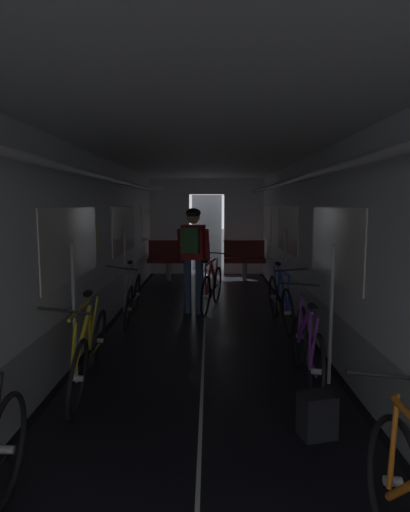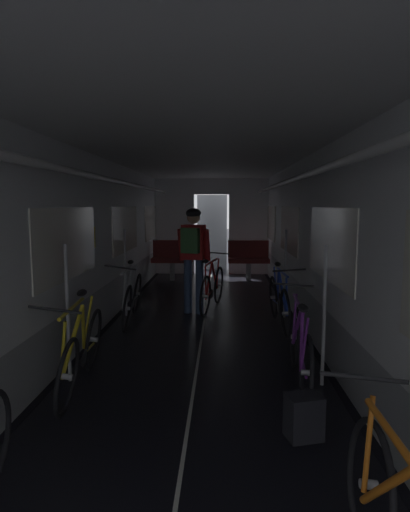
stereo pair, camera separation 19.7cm
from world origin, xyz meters
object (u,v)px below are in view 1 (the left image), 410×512
at_px(bicycle_purple, 307,347).
at_px(bicycle_blue, 280,301).
at_px(bench_seat_far_right, 244,256).
at_px(bicycle_red_in_aisle, 212,287).
at_px(bench_seat_far_left, 168,256).
at_px(bicycle_silver, 132,298).
at_px(person_cyclist_aisle, 193,249).
at_px(bicycle_yellow, 89,352).
at_px(backpack_on_floor, 317,415).

xyz_separation_m(bicycle_purple, bicycle_blue, (0.07, 2.08, -0.00)).
xyz_separation_m(bench_seat_far_right, bicycle_red_in_aisle, (-0.79, -2.92, -0.18)).
bearing_deg(bicycle_purple, bench_seat_far_left, 107.93).
bearing_deg(bicycle_purple, bicycle_silver, 133.11).
bearing_deg(bicycle_blue, bench_seat_far_right, 93.10).
bearing_deg(bicycle_purple, person_cyclist_aisle, 113.70).
relative_size(bicycle_silver, bicycle_purple, 1.00).
bearing_deg(bicycle_red_in_aisle, bicycle_silver, -146.68).
bearing_deg(person_cyclist_aisle, bicycle_yellow, -106.72).
bearing_deg(bench_seat_far_right, person_cyclist_aisle, -108.93).
height_order(bench_seat_far_right, bicycle_red_in_aisle, bench_seat_far_right).
relative_size(bicycle_purple, backpack_on_floor, 4.97).
relative_size(bicycle_yellow, person_cyclist_aisle, 0.98).
xyz_separation_m(bicycle_silver, person_cyclist_aisle, (0.91, 0.53, 0.69)).
bearing_deg(bicycle_blue, bicycle_red_in_aisle, 134.78).
xyz_separation_m(bench_seat_far_left, bicycle_silver, (-0.20, -3.72, -0.19)).
bearing_deg(bench_seat_far_left, person_cyclist_aisle, -77.51).
bearing_deg(bicycle_blue, person_cyclist_aisle, 150.47).
distance_m(person_cyclist_aisle, bicycle_red_in_aisle, 0.80).
bearing_deg(bicycle_silver, bicycle_purple, -46.89).
height_order(bench_seat_far_right, bicycle_yellow, bicycle_yellow).
distance_m(bench_seat_far_right, bicycle_silver, 4.22).
distance_m(bicycle_yellow, bicycle_blue, 3.12).
bearing_deg(bench_seat_far_left, bicycle_purple, -72.07).
bearing_deg(bicycle_red_in_aisle, bench_seat_far_right, 74.89).
height_order(bench_seat_far_left, bicycle_purple, bench_seat_far_left).
distance_m(bicycle_purple, backpack_on_floor, 1.00).
distance_m(bicycle_purple, person_cyclist_aisle, 3.15).
relative_size(bicycle_blue, bicycle_red_in_aisle, 1.01).
relative_size(bicycle_blue, person_cyclist_aisle, 0.98).
xyz_separation_m(bench_seat_far_left, person_cyclist_aisle, (0.71, -3.19, 0.50)).
bearing_deg(bicycle_silver, bicycle_blue, -5.49).
relative_size(bench_seat_far_right, person_cyclist_aisle, 0.57).
height_order(bench_seat_far_left, bicycle_silver, bicycle_silver).
bearing_deg(bicycle_yellow, bench_seat_far_left, 88.29).
bearing_deg(bicycle_silver, backpack_on_floor, -58.40).
xyz_separation_m(bicycle_purple, bicycle_red_in_aisle, (-0.93, 3.08, 0.00)).
bearing_deg(backpack_on_floor, bicycle_blue, 86.05).
bearing_deg(bicycle_purple, bicycle_blue, 88.06).
relative_size(person_cyclist_aisle, bicycle_red_in_aisle, 1.04).
xyz_separation_m(bench_seat_far_right, backpack_on_floor, (0.00, -6.97, -0.40)).
bearing_deg(bench_seat_far_left, bicycle_silver, -93.08).
relative_size(bench_seat_far_left, person_cyclist_aisle, 0.57).
bearing_deg(backpack_on_floor, bicycle_red_in_aisle, 101.05).
bearing_deg(backpack_on_floor, bicycle_yellow, 157.54).
bearing_deg(bench_seat_far_left, bicycle_red_in_aisle, -70.89).
bearing_deg(bench_seat_far_right, bicycle_yellow, -107.87).
xyz_separation_m(bicycle_silver, backpack_on_floor, (2.00, -3.26, -0.21)).
xyz_separation_m(bench_seat_far_right, bicycle_yellow, (-1.98, -6.15, -0.19)).
xyz_separation_m(bicycle_silver, bicycle_blue, (2.21, -0.21, 0.00)).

